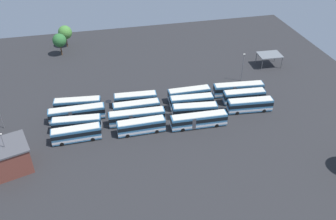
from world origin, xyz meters
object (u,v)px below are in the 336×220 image
object	(u,v)px
bus_row0_slot2	(77,113)
bus_row1_slot1	(137,117)
bus_row2_slot1	(195,111)
lamp_post_near_entrance	(243,66)
bus_row1_slot2	(136,108)
bus_row1_slot0	(141,126)
bus_row2_slot2	(192,102)
bus_row3_slot1	(250,105)
bus_row2_slot0	(199,120)
lamp_post_far_corner	(6,151)
depot_building	(6,158)
tree_west_edge	(65,32)
bus_row3_slot3	(238,89)
bus_row1_slot3	(135,99)
maintenance_shelter	(270,55)
bus_row0_slot0	(76,134)
bus_row0_slot1	(77,124)
bus_row3_slot2	(244,96)
bus_row2_slot3	(189,94)
bus_row0_slot3	(78,105)
tree_east_edge	(59,40)

from	to	relation	value
bus_row0_slot2	bus_row1_slot1	size ratio (longest dim) A/B	0.99
bus_row2_slot1	lamp_post_near_entrance	world-z (taller)	lamp_post_near_entrance
bus_row1_slot2	bus_row0_slot2	bearing A→B (deg)	176.06
bus_row0_slot2	bus_row2_slot1	size ratio (longest dim) A/B	1.20
bus_row1_slot0	bus_row2_slot1	world-z (taller)	same
bus_row2_slot2	bus_row3_slot1	bearing A→B (deg)	-18.83
bus_row0_slot2	bus_row2_slot2	size ratio (longest dim) A/B	1.21
bus_row2_slot0	lamp_post_far_corner	size ratio (longest dim) A/B	1.43
depot_building	tree_west_edge	xyz separation A→B (m)	(12.19, 60.40, 2.07)
bus_row3_slot3	bus_row1_slot0	bearing A→B (deg)	-159.97
bus_row1_slot3	depot_building	size ratio (longest dim) A/B	0.99
bus_row1_slot2	tree_west_edge	distance (m)	49.81
bus_row0_slot2	maintenance_shelter	size ratio (longest dim) A/B	1.88
bus_row3_slot1	bus_row0_slot2	bearing A→B (deg)	171.82
bus_row0_slot0	bus_row0_slot2	bearing A→B (deg)	88.16
bus_row0_slot1	bus_row1_slot0	size ratio (longest dim) A/B	1.02
bus_row1_slot3	bus_row3_slot3	distance (m)	28.72
bus_row0_slot0	depot_building	xyz separation A→B (m)	(-14.43, -6.55, 1.27)
bus_row0_slot1	bus_row2_slot1	bearing A→B (deg)	-2.14
bus_row0_slot1	depot_building	xyz separation A→B (m)	(-14.63, -10.55, 1.27)
bus_row1_slot1	lamp_post_far_corner	distance (m)	30.53
bus_row1_slot1	bus_row3_slot2	size ratio (longest dim) A/B	1.23
bus_row3_slot2	lamp_post_near_entrance	world-z (taller)	lamp_post_near_entrance
bus_row0_slot0	bus_row3_slot1	distance (m)	44.37
bus_row2_slot3	tree_west_edge	bearing A→B (deg)	127.06
bus_row0_slot3	tree_east_edge	xyz separation A→B (m)	(-4.63, 34.91, 3.40)
bus_row1_slot3	tree_west_edge	size ratio (longest dim) A/B	1.49
bus_row0_slot0	bus_row3_slot2	size ratio (longest dim) A/B	1.00
bus_row1_slot1	bus_row3_slot2	world-z (taller)	same
bus_row2_slot0	maintenance_shelter	bearing A→B (deg)	39.48
bus_row0_slot2	bus_row2_slot3	distance (m)	30.14
lamp_post_far_corner	bus_row2_slot1	bearing A→B (deg)	12.59
bus_row2_slot3	bus_row3_slot2	size ratio (longest dim) A/B	1.01
bus_row2_slot2	lamp_post_near_entrance	bearing A→B (deg)	29.28
bus_row1_slot1	bus_row2_slot3	xyz separation A→B (m)	(15.58, 7.26, -0.00)
maintenance_shelter	bus_row3_slot1	bearing A→B (deg)	-126.04
bus_row1_slot2	bus_row2_slot0	xyz separation A→B (m)	(14.05, -8.69, 0.00)
bus_row2_slot2	bus_row1_slot2	bearing A→B (deg)	178.49
bus_row2_slot0	bus_row3_slot2	size ratio (longest dim) A/B	1.23
bus_row2_slot0	bus_row3_slot2	xyz separation A→B (m)	(15.17, 7.72, -0.00)
bus_row3_slot3	bus_row0_slot3	bearing A→B (deg)	177.10
bus_row2_slot2	lamp_post_near_entrance	world-z (taller)	lamp_post_near_entrance
bus_row0_slot2	bus_row3_slot2	distance (m)	44.29
bus_row0_slot2	lamp_post_near_entrance	distance (m)	48.99
bus_row2_slot1	bus_row3_slot2	bearing A→B (deg)	13.13
bus_row0_slot2	bus_row3_slot2	size ratio (longest dim) A/B	1.22
bus_row0_slot3	bus_row2_slot0	bearing A→B (deg)	-25.54
bus_row0_slot1	bus_row2_slot2	bearing A→B (deg)	5.69
bus_row0_slot1	bus_row1_slot0	world-z (taller)	same
bus_row0_slot1	bus_row2_slot3	distance (m)	30.86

